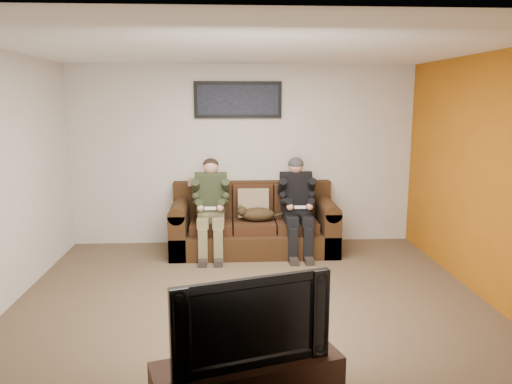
{
  "coord_description": "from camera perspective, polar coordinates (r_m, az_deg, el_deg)",
  "views": [
    {
      "loc": [
        -0.24,
        -5.01,
        2.11
      ],
      "look_at": [
        0.12,
        1.2,
        0.95
      ],
      "focal_mm": 35.0,
      "sensor_mm": 36.0,
      "label": 1
    }
  ],
  "objects": [
    {
      "name": "television",
      "position": [
        3.37,
        -0.98,
        -14.09
      ],
      "size": [
        1.06,
        0.45,
        0.61
      ],
      "primitive_type": "imported",
      "rotation": [
        0.0,
        0.0,
        0.3
      ],
      "color": "black",
      "rests_on": "tv_stand"
    },
    {
      "name": "framed_poster",
      "position": [
        7.23,
        -2.08,
        10.48
      ],
      "size": [
        1.25,
        0.05,
        0.52
      ],
      "color": "black",
      "rests_on": "wall_back"
    },
    {
      "name": "throw_pillow",
      "position": [
        7.05,
        -0.32,
        -1.29
      ],
      "size": [
        0.44,
        0.21,
        0.43
      ],
      "primitive_type": "cube",
      "rotation": [
        -0.21,
        0.0,
        0.0
      ],
      "color": "#857557",
      "rests_on": "sofa"
    },
    {
      "name": "wall_back",
      "position": [
        7.31,
        -1.44,
        4.2
      ],
      "size": [
        5.0,
        0.0,
        5.0
      ],
      "primitive_type": "plane",
      "rotation": [
        1.57,
        0.0,
        0.0
      ],
      "color": "beige",
      "rests_on": "ground"
    },
    {
      "name": "floor",
      "position": [
        5.44,
        -0.57,
        -12.25
      ],
      "size": [
        5.0,
        5.0,
        0.0
      ],
      "primitive_type": "plane",
      "color": "brown",
      "rests_on": "ground"
    },
    {
      "name": "accent_wall_right",
      "position": [
        5.76,
        24.98,
        1.48
      ],
      "size": [
        0.0,
        4.5,
        4.5
      ],
      "primitive_type": "plane",
      "rotation": [
        1.57,
        0.0,
        -1.57
      ],
      "color": "#A65B10",
      "rests_on": "ground"
    },
    {
      "name": "wall_right",
      "position": [
        5.77,
        25.07,
        1.48
      ],
      "size": [
        0.0,
        4.5,
        4.5
      ],
      "primitive_type": "plane",
      "rotation": [
        1.57,
        0.0,
        -1.57
      ],
      "color": "beige",
      "rests_on": "ground"
    },
    {
      "name": "person_right",
      "position": [
        6.86,
        4.7,
        -0.95
      ],
      "size": [
        0.51,
        0.86,
        1.32
      ],
      "color": "black",
      "rests_on": "sofa"
    },
    {
      "name": "throw_blanket",
      "position": [
        7.23,
        -5.9,
        1.14
      ],
      "size": [
        0.47,
        0.23,
        0.08
      ],
      "primitive_type": "cube",
      "color": "tan",
      "rests_on": "sofa"
    },
    {
      "name": "wall_front",
      "position": [
        2.89,
        1.52,
        -5.78
      ],
      "size": [
        5.0,
        0.0,
        5.0
      ],
      "primitive_type": "plane",
      "rotation": [
        -1.57,
        0.0,
        0.0
      ],
      "color": "beige",
      "rests_on": "ground"
    },
    {
      "name": "cat",
      "position": [
        6.86,
        0.04,
        -2.53
      ],
      "size": [
        0.66,
        0.26,
        0.24
      ],
      "color": "#45341B",
      "rests_on": "sofa"
    },
    {
      "name": "sofa",
      "position": [
        7.07,
        -0.29,
        -3.82
      ],
      "size": [
        2.28,
        0.98,
        0.93
      ],
      "color": "#341F0F",
      "rests_on": "ground"
    },
    {
      "name": "person_left",
      "position": [
        6.8,
        -5.17,
        -1.1
      ],
      "size": [
        0.51,
        0.87,
        1.31
      ],
      "color": "olive",
      "rests_on": "sofa"
    },
    {
      "name": "ceiling",
      "position": [
        5.04,
        -0.63,
        16.13
      ],
      "size": [
        5.0,
        5.0,
        0.0
      ],
      "primitive_type": "plane",
      "rotation": [
        3.14,
        0.0,
        0.0
      ],
      "color": "silver",
      "rests_on": "ground"
    }
  ]
}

